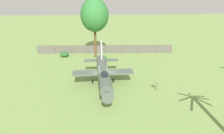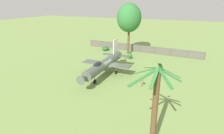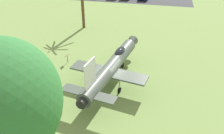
{
  "view_description": "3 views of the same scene",
  "coord_description": "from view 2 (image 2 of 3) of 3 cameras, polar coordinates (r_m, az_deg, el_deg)",
  "views": [
    {
      "loc": [
        25.3,
        -1.07,
        11.5
      ],
      "look_at": [
        0.01,
        1.13,
        2.64
      ],
      "focal_mm": 33.74,
      "sensor_mm": 36.0,
      "label": 1
    },
    {
      "loc": [
        24.94,
        12.29,
        11.21
      ],
      "look_at": [
        0.39,
        1.39,
        1.72
      ],
      "focal_mm": 30.02,
      "sensor_mm": 36.0,
      "label": 2
    },
    {
      "loc": [
        -18.97,
        -8.49,
        14.74
      ],
      "look_at": [
        0.25,
        -0.03,
        1.89
      ],
      "focal_mm": 38.51,
      "sensor_mm": 36.0,
      "label": 3
    }
  ],
  "objects": [
    {
      "name": "shrub_by_tree",
      "position": [
        38.48,
        5.45,
        3.4
      ],
      "size": [
        1.03,
        0.9,
        1.25
      ],
      "color": "#2D7033",
      "rests_on": "ground_plane"
    },
    {
      "name": "display_jet",
      "position": [
        28.99,
        -2.47,
        0.86
      ],
      "size": [
        13.44,
        7.97,
        5.02
      ],
      "rotation": [
        0.0,
        0.0,
        0.01
      ],
      "color": "#4C564C",
      "rests_on": "ground_plane"
    },
    {
      "name": "perimeter_fence",
      "position": [
        43.9,
        8.57,
        5.63
      ],
      "size": [
        1.76,
        27.31,
        1.67
      ],
      "rotation": [
        0.0,
        0.0,
        4.65
      ],
      "color": "#4C4238",
      "rests_on": "ground_plane"
    },
    {
      "name": "shade_tree",
      "position": [
        40.82,
        5.26,
        14.68
      ],
      "size": [
        5.83,
        5.07,
        10.93
      ],
      "color": "brown",
      "rests_on": "ground_plane"
    },
    {
      "name": "ground_plane",
      "position": [
        29.98,
        -2.13,
        -2.51
      ],
      "size": [
        200.0,
        200.0,
        0.0
      ],
      "primitive_type": "plane",
      "color": "#75934C"
    },
    {
      "name": "palm_tree",
      "position": [
        14.7,
        12.92,
        -11.54
      ],
      "size": [
        4.43,
        3.57,
        7.13
      ],
      "color": "brown",
      "rests_on": "ground_plane"
    },
    {
      "name": "info_plaque",
      "position": [
        25.96,
        9.11,
        -4.31
      ],
      "size": [
        0.61,
        0.41,
        1.14
      ],
      "color": "#333333",
      "rests_on": "ground_plane"
    },
    {
      "name": "shrub_near_fence",
      "position": [
        44.99,
        -1.97,
        5.66
      ],
      "size": [
        1.76,
        1.6,
        0.98
      ],
      "color": "#235B26",
      "rests_on": "ground_plane"
    }
  ]
}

